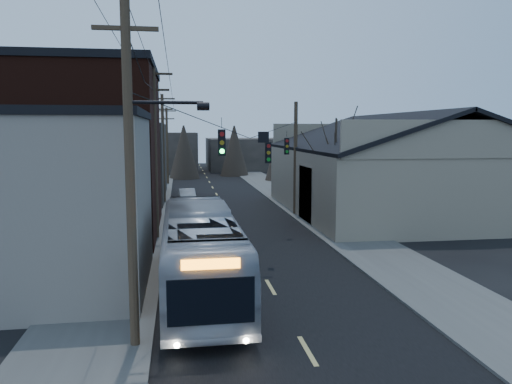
{
  "coord_description": "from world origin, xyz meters",
  "views": [
    {
      "loc": [
        -3.6,
        -11.5,
        6.44
      ],
      "look_at": [
        0.57,
        15.64,
        3.0
      ],
      "focal_mm": 35.0,
      "sensor_mm": 36.0,
      "label": 1
    }
  ],
  "objects": [
    {
      "name": "road_surface",
      "position": [
        0.0,
        30.0,
        0.01
      ],
      "size": [
        9.0,
        110.0,
        0.02
      ],
      "primitive_type": "cube",
      "color": "black",
      "rests_on": "ground"
    },
    {
      "name": "sidewalk_left",
      "position": [
        -6.5,
        30.0,
        0.06
      ],
      "size": [
        4.0,
        110.0,
        0.12
      ],
      "primitive_type": "cube",
      "color": "#474744",
      "rests_on": "ground"
    },
    {
      "name": "sidewalk_right",
      "position": [
        6.5,
        30.0,
        0.06
      ],
      "size": [
        4.0,
        110.0,
        0.12
      ],
      "primitive_type": "cube",
      "color": "#474744",
      "rests_on": "ground"
    },
    {
      "name": "building_clapboard",
      "position": [
        -9.0,
        9.0,
        3.5
      ],
      "size": [
        8.0,
        8.0,
        7.0
      ],
      "primitive_type": "cube",
      "color": "slate",
      "rests_on": "ground"
    },
    {
      "name": "building_brick",
      "position": [
        -10.0,
        20.0,
        5.0
      ],
      "size": [
        10.0,
        12.0,
        10.0
      ],
      "primitive_type": "cube",
      "color": "black",
      "rests_on": "ground"
    },
    {
      "name": "building_left_far",
      "position": [
        -9.5,
        36.0,
        3.5
      ],
      "size": [
        9.0,
        14.0,
        7.0
      ],
      "primitive_type": "cube",
      "color": "#2E2925",
      "rests_on": "ground"
    },
    {
      "name": "warehouse",
      "position": [
        13.0,
        25.0,
        2.7
      ],
      "size": [
        16.16,
        20.6,
        7.73
      ],
      "color": "gray",
      "rests_on": "ground"
    },
    {
      "name": "building_far_left",
      "position": [
        -6.0,
        65.0,
        3.0
      ],
      "size": [
        10.0,
        12.0,
        6.0
      ],
      "primitive_type": "cube",
      "color": "#2E2925",
      "rests_on": "ground"
    },
    {
      "name": "building_far_right",
      "position": [
        7.0,
        70.0,
        2.5
      ],
      "size": [
        12.0,
        14.0,
        5.0
      ],
      "primitive_type": "cube",
      "color": "#2E2925",
      "rests_on": "ground"
    },
    {
      "name": "bare_tree",
      "position": [
        6.5,
        20.0,
        3.6
      ],
      "size": [
        0.4,
        0.4,
        7.2
      ],
      "primitive_type": "cone",
      "color": "black",
      "rests_on": "ground"
    },
    {
      "name": "utility_lines",
      "position": [
        -3.11,
        24.14,
        4.95
      ],
      "size": [
        11.24,
        45.28,
        10.5
      ],
      "color": "#382B1E",
      "rests_on": "ground"
    },
    {
      "name": "bus",
      "position": [
        -2.85,
        7.74,
        1.67
      ],
      "size": [
        2.9,
        12.03,
        3.34
      ],
      "primitive_type": "imported",
      "rotation": [
        0.0,
        0.0,
        3.15
      ],
      "color": "#A7AAB3",
      "rests_on": "ground"
    },
    {
      "name": "parked_car",
      "position": [
        -3.0,
        32.17,
        0.64
      ],
      "size": [
        1.61,
        3.99,
        1.29
      ],
      "primitive_type": "imported",
      "rotation": [
        0.0,
        0.0,
        0.06
      ],
      "color": "#9EA1A6",
      "rests_on": "ground"
    }
  ]
}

